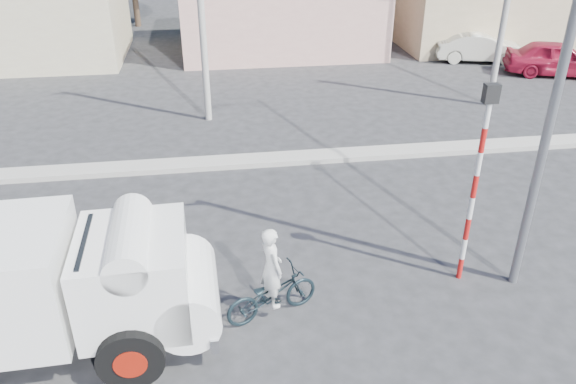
{
  "coord_description": "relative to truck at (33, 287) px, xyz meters",
  "views": [
    {
      "loc": [
        -1.94,
        -7.78,
        7.46
      ],
      "look_at": [
        -0.28,
        3.55,
        1.3
      ],
      "focal_mm": 35.0,
      "sensor_mm": 36.0,
      "label": 1
    }
  ],
  "objects": [
    {
      "name": "ground_plane",
      "position": [
        5.17,
        -0.53,
        -1.43
      ],
      "size": [
        120.0,
        120.0,
        0.0
      ],
      "primitive_type": "plane",
      "color": "#28292B",
      "rests_on": "ground"
    },
    {
      "name": "median",
      "position": [
        5.17,
        7.47,
        -1.35
      ],
      "size": [
        40.0,
        0.8,
        0.16
      ],
      "primitive_type": "cube",
      "color": "#99968E",
      "rests_on": "ground"
    },
    {
      "name": "truck",
      "position": [
        0.0,
        0.0,
        0.0
      ],
      "size": [
        6.29,
        2.67,
        2.57
      ],
      "rotation": [
        0.0,
        0.0,
        0.03
      ],
      "color": "black",
      "rests_on": "ground"
    },
    {
      "name": "bicycle",
      "position": [
        4.18,
        0.35,
        -0.92
      ],
      "size": [
        2.05,
        1.29,
        1.01
      ],
      "primitive_type": "imported",
      "rotation": [
        0.0,
        0.0,
        1.92
      ],
      "color": "black",
      "rests_on": "ground"
    },
    {
      "name": "cyclist",
      "position": [
        4.18,
        0.35,
        -0.58
      ],
      "size": [
        0.59,
        0.72,
        1.7
      ],
      "primitive_type": "imported",
      "rotation": [
        0.0,
        0.0,
        1.92
      ],
      "color": "silver",
      "rests_on": "ground"
    },
    {
      "name": "car_cream",
      "position": [
        16.52,
        17.6,
        -0.73
      ],
      "size": [
        4.43,
        2.39,
        1.39
      ],
      "primitive_type": "imported",
      "rotation": [
        0.0,
        0.0,
        1.34
      ],
      "color": "beige",
      "rests_on": "ground"
    },
    {
      "name": "car_red",
      "position": [
        18.99,
        14.89,
        -0.65
      ],
      "size": [
        4.87,
        3.19,
        1.54
      ],
      "primitive_type": "imported",
      "rotation": [
        0.0,
        0.0,
        1.24
      ],
      "color": "maroon",
      "rests_on": "ground"
    },
    {
      "name": "traffic_pole",
      "position": [
        8.37,
        0.97,
        1.17
      ],
      "size": [
        0.28,
        0.18,
        4.36
      ],
      "color": "red",
      "rests_on": "ground"
    },
    {
      "name": "streetlight",
      "position": [
        9.31,
        0.67,
        3.54
      ],
      "size": [
        2.34,
        0.22,
        9.0
      ],
      "color": "slate",
      "rests_on": "ground"
    },
    {
      "name": "building_row",
      "position": [
        6.27,
        21.47,
        0.71
      ],
      "size": [
        37.8,
        7.3,
        4.44
      ],
      "color": "#BDAE8F",
      "rests_on": "ground"
    },
    {
      "name": "utility_poles",
      "position": [
        8.42,
        11.47,
        2.64
      ],
      "size": [
        35.4,
        0.24,
        8.0
      ],
      "color": "#99968E",
      "rests_on": "ground"
    }
  ]
}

